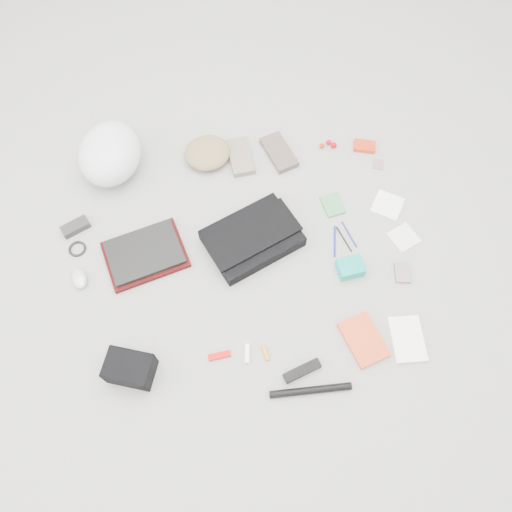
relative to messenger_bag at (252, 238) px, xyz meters
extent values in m
plane|color=gray|center=(0.00, -0.10, -0.03)|extent=(4.00, 4.00, 0.00)
cube|color=black|center=(0.00, 0.00, 0.00)|extent=(0.46, 0.39, 0.06)
cube|color=black|center=(0.00, 0.00, 0.04)|extent=(0.44, 0.32, 0.01)
cube|color=#380708|center=(-0.47, 0.01, -0.02)|extent=(0.38, 0.32, 0.02)
cube|color=black|center=(-0.47, 0.01, 0.00)|extent=(0.35, 0.28, 0.02)
ellipsoid|color=silver|center=(-0.57, 0.51, 0.07)|extent=(0.36, 0.41, 0.21)
ellipsoid|color=olive|center=(-0.13, 0.49, 0.01)|extent=(0.24, 0.23, 0.08)
cube|color=#7A705E|center=(0.02, 0.46, -0.02)|extent=(0.11, 0.21, 0.03)
cube|color=brown|center=(0.21, 0.45, -0.02)|extent=(0.16, 0.23, 0.03)
cube|color=black|center=(-0.76, 0.20, -0.02)|extent=(0.13, 0.10, 0.03)
torus|color=black|center=(-0.76, 0.10, -0.03)|extent=(0.09, 0.09, 0.01)
ellipsoid|color=#B2B2B2|center=(-0.75, -0.05, -0.01)|extent=(0.08, 0.11, 0.04)
cube|color=black|center=(-0.56, -0.49, 0.02)|extent=(0.21, 0.18, 0.11)
cube|color=#BE0700|center=(-0.22, -0.48, -0.03)|extent=(0.09, 0.03, 0.01)
cylinder|color=white|center=(-0.11, -0.50, -0.02)|extent=(0.03, 0.08, 0.02)
cylinder|color=orange|center=(-0.03, -0.51, -0.02)|extent=(0.03, 0.06, 0.02)
cube|color=black|center=(0.09, -0.60, -0.02)|extent=(0.16, 0.08, 0.03)
cylinder|color=black|center=(0.11, -0.68, -0.02)|extent=(0.32, 0.05, 0.03)
cube|color=#F04E25|center=(0.36, -0.52, -0.02)|extent=(0.18, 0.23, 0.02)
cube|color=white|center=(0.54, -0.55, -0.02)|extent=(0.14, 0.20, 0.02)
cube|color=#3D7F4A|center=(0.39, 0.12, -0.03)|extent=(0.10, 0.12, 0.01)
cylinder|color=navy|center=(0.36, -0.06, -0.03)|extent=(0.05, 0.15, 0.01)
cylinder|color=black|center=(0.40, -0.06, -0.03)|extent=(0.04, 0.13, 0.01)
cylinder|color=navy|center=(0.43, -0.04, -0.03)|extent=(0.04, 0.14, 0.01)
cube|color=#09978C|center=(0.39, -0.21, -0.01)|extent=(0.11, 0.09, 0.05)
cube|color=gray|center=(0.61, -0.27, -0.02)|extent=(0.08, 0.10, 0.02)
cube|color=white|center=(0.64, 0.08, -0.03)|extent=(0.18, 0.18, 0.01)
cube|color=silver|center=(0.67, -0.10, -0.03)|extent=(0.14, 0.14, 0.01)
sphere|color=#C12503|center=(0.42, 0.45, -0.02)|extent=(0.03, 0.03, 0.02)
sphere|color=#BF0115|center=(0.46, 0.47, -0.02)|extent=(0.03, 0.03, 0.03)
sphere|color=#B20106|center=(0.48, 0.44, -0.02)|extent=(0.03, 0.03, 0.03)
cube|color=red|center=(0.63, 0.42, -0.02)|extent=(0.12, 0.10, 0.02)
cube|color=#985F7E|center=(0.67, 0.31, -0.03)|extent=(0.07, 0.08, 0.00)
camera|label=1|loc=(-0.16, -1.01, 1.92)|focal=35.00mm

